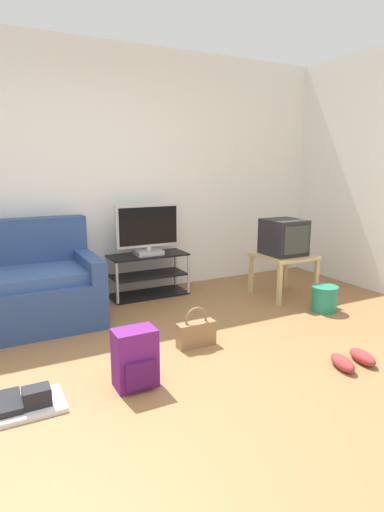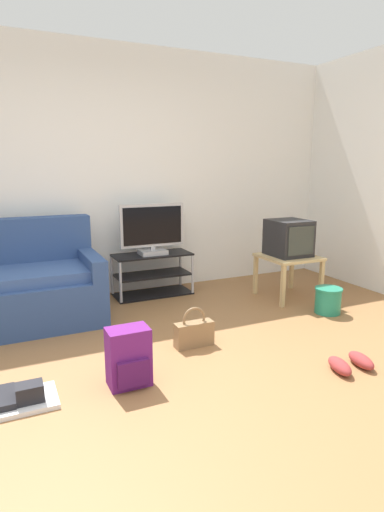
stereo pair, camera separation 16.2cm
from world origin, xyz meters
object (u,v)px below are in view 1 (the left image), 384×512
sneakers_pair (353,360)px  side_table (284,261)px  crt_tv (284,237)px  flat_tv (148,230)px  handbag (196,333)px  cleaning_bucket (324,298)px  floor_tray (19,404)px  tv_stand (148,275)px  backpack (135,359)px

sneakers_pair → side_table: bearing=67.9°
crt_tv → flat_tv: bearing=152.7°
side_table → handbag: bearing=-153.7°
cleaning_bucket → floor_tray: 2.94m
flat_tv → cleaning_bucket: 1.97m
tv_stand → crt_tv: crt_tv is taller
crt_tv → sneakers_pair: (-0.63, -1.58, -0.62)m
handbag → floor_tray: size_ratio=0.66×
sneakers_pair → crt_tv: bearing=68.1°
flat_tv → backpack: 2.05m
cleaning_bucket → backpack: bearing=-166.6°
crt_tv → handbag: (-1.49, -0.75, -0.55)m
tv_stand → flat_tv: size_ratio=1.19×
crt_tv → handbag: crt_tv is taller
tv_stand → flat_tv: 0.51m
tv_stand → side_table: (1.32, -0.72, 0.17)m
handbag → tv_stand: bearing=83.5°
flat_tv → floor_tray: (-1.53, -1.75, -0.71)m
cleaning_bucket → sneakers_pair: bearing=-124.9°
side_table → sneakers_pair: side_table is taller
backpack → sneakers_pair: bearing=-39.1°
tv_stand → backpack: tv_stand is taller
tv_stand → handbag: tv_stand is taller
tv_stand → flat_tv: flat_tv is taller
crt_tv → backpack: crt_tv is taller
backpack → sneakers_pair: backpack is taller
side_table → crt_tv: bearing=90.0°
flat_tv → side_table: size_ratio=1.28×
side_table → handbag: (-1.49, -0.73, -0.29)m
backpack → floor_tray: size_ratio=0.79×
crt_tv → floor_tray: bearing=-159.4°
crt_tv → backpack: bearing=-152.3°
flat_tv → tv_stand: bearing=90.0°
handbag → sneakers_pair: size_ratio=0.88×
flat_tv → sneakers_pair: flat_tv is taller
tv_stand → handbag: (-0.17, -1.45, -0.12)m
handbag → sneakers_pair: bearing=-44.2°
tv_stand → floor_tray: 2.35m
tv_stand → cleaning_bucket: 1.89m
handbag → cleaning_bucket: handbag is taller
tv_stand → side_table: size_ratio=1.53×
flat_tv → handbag: 1.57m
side_table → sneakers_pair: bearing=-112.1°
side_table → cleaning_bucket: size_ratio=2.13×
flat_tv → cleaning_bucket: (1.37, -1.28, -0.61)m
flat_tv → sneakers_pair: (0.69, -2.26, -0.70)m
backpack → handbag: bearing=7.5°
crt_tv → floor_tray: size_ratio=0.84×
cleaning_bucket → sneakers_pair: 1.20m
flat_tv → floor_tray: flat_tv is taller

